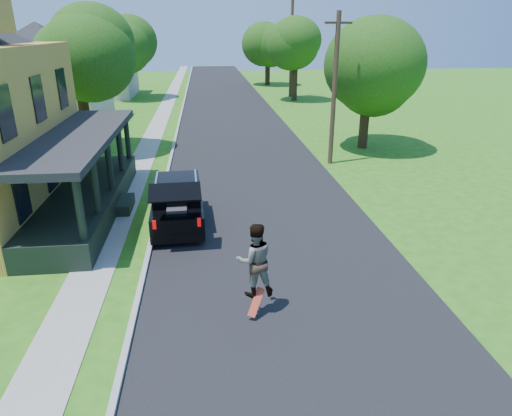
{
  "coord_description": "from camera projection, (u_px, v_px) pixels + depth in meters",
  "views": [
    {
      "loc": [
        -2.08,
        -11.37,
        6.74
      ],
      "look_at": [
        -0.47,
        3.0,
        1.04
      ],
      "focal_mm": 32.0,
      "sensor_mm": 36.0,
      "label": 1
    }
  ],
  "objects": [
    {
      "name": "utility_pole_far",
      "position": [
        291.0,
        44.0,
        46.43
      ],
      "size": [
        1.8,
        0.61,
        10.12
      ],
      "rotation": [
        0.0,
        0.0,
        -0.26
      ],
      "color": "#3D291C",
      "rests_on": "ground"
    },
    {
      "name": "neighbor_house_mid",
      "position": [
        42.0,
        67.0,
        32.45
      ],
      "size": [
        12.78,
        12.78,
        8.3
      ],
      "color": "beige",
      "rests_on": "ground"
    },
    {
      "name": "ground",
      "position": [
        284.0,
        278.0,
        13.2
      ],
      "size": [
        140.0,
        140.0,
        0.0
      ],
      "primitive_type": "plane",
      "color": "#236514",
      "rests_on": "ground"
    },
    {
      "name": "neighbor_house_far",
      "position": [
        92.0,
        55.0,
        47.24
      ],
      "size": [
        12.78,
        12.78,
        8.3
      ],
      "color": "beige",
      "rests_on": "ground"
    },
    {
      "name": "sidewalk",
      "position": [
        154.0,
        134.0,
        31.11
      ],
      "size": [
        1.3,
        120.0,
        0.03
      ],
      "primitive_type": "cube",
      "color": "gray",
      "rests_on": "ground"
    },
    {
      "name": "tree_right_near",
      "position": [
        369.0,
        64.0,
        25.97
      ],
      "size": [
        6.93,
        7.1,
        7.79
      ],
      "rotation": [
        0.0,
        0.0,
        -0.41
      ],
      "color": "black",
      "rests_on": "ground"
    },
    {
      "name": "street",
      "position": [
        236.0,
        132.0,
        31.69
      ],
      "size": [
        8.0,
        120.0,
        0.02
      ],
      "primitive_type": "cube",
      "color": "black",
      "rests_on": "ground"
    },
    {
      "name": "front_walk",
      "position": [
        18.0,
        214.0,
        17.76
      ],
      "size": [
        6.5,
        1.2,
        0.03
      ],
      "primitive_type": "cube",
      "color": "gray",
      "rests_on": "ground"
    },
    {
      "name": "tree_right_mid",
      "position": [
        295.0,
        40.0,
        43.76
      ],
      "size": [
        5.44,
        5.27,
        8.56
      ],
      "rotation": [
        0.0,
        0.0,
        0.03
      ],
      "color": "black",
      "rests_on": "ground"
    },
    {
      "name": "curb",
      "position": [
        177.0,
        134.0,
        31.27
      ],
      "size": [
        0.15,
        120.0,
        0.12
      ],
      "primitive_type": "cube",
      "color": "#999894",
      "rests_on": "ground"
    },
    {
      "name": "skateboarder",
      "position": [
        255.0,
        260.0,
        11.2
      ],
      "size": [
        1.01,
        0.83,
        1.92
      ],
      "rotation": [
        0.0,
        0.0,
        3.25
      ],
      "color": "black",
      "rests_on": "ground"
    },
    {
      "name": "tree_left_mid",
      "position": [
        75.0,
        46.0,
        24.69
      ],
      "size": [
        6.11,
        6.12,
        8.88
      ],
      "rotation": [
        0.0,
        0.0,
        -0.12
      ],
      "color": "black",
      "rests_on": "ground"
    },
    {
      "name": "tree_right_far",
      "position": [
        267.0,
        41.0,
        56.57
      ],
      "size": [
        5.6,
        5.43,
        8.24
      ],
      "rotation": [
        0.0,
        0.0,
        -0.02
      ],
      "color": "black",
      "rests_on": "ground"
    },
    {
      "name": "utility_pole_near",
      "position": [
        334.0,
        89.0,
        23.06
      ],
      "size": [
        1.46,
        0.45,
        7.55
      ],
      "rotation": [
        0.0,
        0.0,
        0.24
      ],
      "color": "#3D291C",
      "rests_on": "ground"
    },
    {
      "name": "tree_left_far",
      "position": [
        118.0,
        43.0,
        44.63
      ],
      "size": [
        5.8,
        5.85,
        8.24
      ],
      "rotation": [
        0.0,
        0.0,
        -0.16
      ],
      "color": "black",
      "rests_on": "ground"
    },
    {
      "name": "black_suv",
      "position": [
        178.0,
        203.0,
        16.57
      ],
      "size": [
        1.95,
        4.68,
        2.15
      ],
      "rotation": [
        0.0,
        0.0,
        0.04
      ],
      "color": "black",
      "rests_on": "ground"
    },
    {
      "name": "skateboard",
      "position": [
        256.0,
        303.0,
        11.3
      ],
      "size": [
        0.48,
        0.46,
        0.64
      ],
      "rotation": [
        0.0,
        0.0,
        -0.37
      ],
      "color": "#A7250E",
      "rests_on": "ground"
    }
  ]
}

